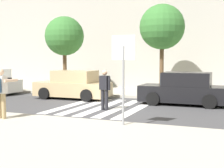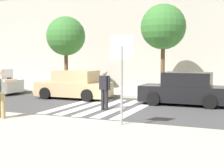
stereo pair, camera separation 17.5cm
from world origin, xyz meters
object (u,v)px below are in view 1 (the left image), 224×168
pedestrian_crossing (105,87)px  street_tree_west (64,36)px  photographer_with_backpack (1,89)px  parked_car_tan (73,85)px  street_tree_center (162,27)px  parked_car_black (184,90)px  stop_sign (124,60)px

pedestrian_crossing → street_tree_west: bearing=133.8°
photographer_with_backpack → parked_car_tan: bearing=97.0°
pedestrian_crossing → street_tree_center: (1.15, 5.74, 3.02)m
pedestrian_crossing → parked_car_tan: bearing=137.2°
photographer_with_backpack → parked_car_black: (5.21, 6.60, -0.44)m
pedestrian_crossing → photographer_with_backpack: bearing=-121.6°
street_tree_west → street_tree_center: street_tree_center is taller
pedestrian_crossing → parked_car_tan: size_ratio=0.42×
stop_sign → pedestrian_crossing: (-1.96, 3.10, -1.20)m
parked_car_black → street_tree_center: size_ratio=0.79×
photographer_with_backpack → street_tree_center: 10.47m
photographer_with_backpack → parked_car_tan: photographer_with_backpack is taller
pedestrian_crossing → street_tree_west: size_ratio=0.37×
street_tree_center → photographer_with_backpack: bearing=-110.0°
parked_car_black → pedestrian_crossing: bearing=-135.4°
stop_sign → street_tree_center: size_ratio=0.54×
parked_car_tan → street_tree_west: 4.13m
pedestrian_crossing → street_tree_center: size_ratio=0.33×
parked_car_tan → street_tree_center: (4.26, 2.87, 3.27)m
stop_sign → photographer_with_backpack: (-4.25, -0.63, -1.01)m
stop_sign → street_tree_center: (-0.80, 8.85, 1.82)m
parked_car_black → street_tree_center: 4.70m
parked_car_tan → street_tree_center: 6.09m
photographer_with_backpack → parked_car_black: photographer_with_backpack is taller
photographer_with_backpack → street_tree_center: bearing=70.0°
stop_sign → parked_car_black: size_ratio=0.68×
stop_sign → pedestrian_crossing: bearing=122.3°
stop_sign → parked_car_black: bearing=80.9°
photographer_with_backpack → street_tree_west: 9.62m
pedestrian_crossing → parked_car_black: size_ratio=0.42×
parked_car_black → stop_sign: bearing=-99.1°
street_tree_west → photographer_with_backpack: bearing=-73.2°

